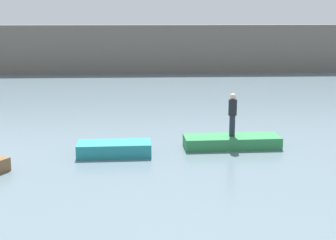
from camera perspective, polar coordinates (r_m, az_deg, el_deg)
The scene contains 4 objects.
embankment_wall at distance 42.30m, azimuth -13.87°, elevation 7.76°, with size 80.00×1.20×3.90m, color #666056.
rowboat_teal at distance 18.46m, azimuth -6.12°, elevation -3.26°, with size 2.67×1.11×0.49m, color teal.
rowboat_green at distance 19.56m, azimuth 7.23°, elevation -2.44°, with size 3.68×1.18×0.45m, color #2D7F47.
person_dark_shirt at distance 19.29m, azimuth 7.33°, elevation 0.86°, with size 0.32×0.32×1.66m.
Camera 1 is at (8.11, -16.83, 5.28)m, focal length 53.78 mm.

